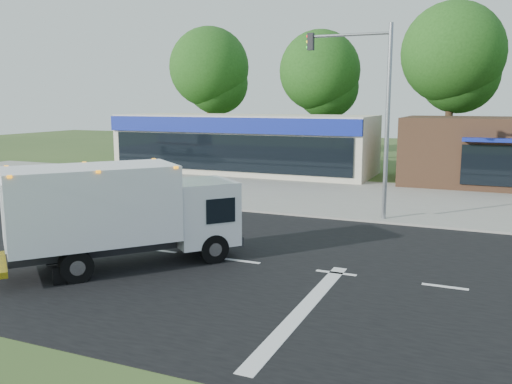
{
  "coord_description": "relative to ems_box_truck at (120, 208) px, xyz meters",
  "views": [
    {
      "loc": [
        6.82,
        -14.8,
        4.94
      ],
      "look_at": [
        -0.79,
        2.91,
        1.7
      ],
      "focal_mm": 38.0,
      "sensor_mm": 36.0,
      "label": 1
    }
  ],
  "objects": [
    {
      "name": "ems_box_truck",
      "position": [
        0.0,
        0.0,
        0.0
      ],
      "size": [
        6.18,
        6.74,
        3.11
      ],
      "rotation": [
        0.0,
        0.0,
        0.87
      ],
      "color": "black",
      "rests_on": "ground"
    },
    {
      "name": "brown_storefront",
      "position": [
        10.14,
        21.88,
        0.21
      ],
      "size": [
        10.0,
        6.7,
        4.0
      ],
      "color": "#382316",
      "rests_on": "ground"
    },
    {
      "name": "ground",
      "position": [
        3.14,
        1.9,
        -1.79
      ],
      "size": [
        120.0,
        120.0,
        0.0
      ],
      "primitive_type": "plane",
      "color": "#385123",
      "rests_on": "ground"
    },
    {
      "name": "sidewalk",
      "position": [
        3.14,
        10.1,
        -1.73
      ],
      "size": [
        60.0,
        2.4,
        0.12
      ],
      "primitive_type": "cube",
      "color": "gray",
      "rests_on": "ground"
    },
    {
      "name": "parking_apron",
      "position": [
        3.14,
        15.9,
        -1.78
      ],
      "size": [
        60.0,
        9.0,
        0.02
      ],
      "primitive_type": "cube",
      "color": "gray",
      "rests_on": "ground"
    },
    {
      "name": "traffic_signal_pole",
      "position": [
        5.49,
        9.5,
        3.13
      ],
      "size": [
        3.51,
        0.25,
        8.0
      ],
      "color": "gray",
      "rests_on": "ground"
    },
    {
      "name": "retail_strip_mall",
      "position": [
        -5.86,
        21.83,
        0.22
      ],
      "size": [
        18.0,
        6.2,
        4.0
      ],
      "color": "beige",
      "rests_on": "ground"
    },
    {
      "name": "emergency_worker",
      "position": [
        -3.58,
        0.59,
        -0.93
      ],
      "size": [
        0.68,
        0.71,
        1.75
      ],
      "rotation": [
        0.0,
        0.0,
        0.9
      ],
      "color": "#CBB987",
      "rests_on": "ground"
    },
    {
      "name": "road_asphalt",
      "position": [
        3.14,
        1.9,
        -1.79
      ],
      "size": [
        60.0,
        14.0,
        0.02
      ],
      "primitive_type": "cube",
      "color": "black",
      "rests_on": "ground"
    },
    {
      "name": "background_trees",
      "position": [
        2.29,
        30.07,
        5.59
      ],
      "size": [
        36.77,
        7.39,
        12.1
      ],
      "color": "#332114",
      "rests_on": "ground"
    },
    {
      "name": "lane_markings",
      "position": [
        4.49,
        0.55,
        -1.77
      ],
      "size": [
        55.2,
        7.0,
        0.01
      ],
      "color": "silver",
      "rests_on": "road_asphalt"
    }
  ]
}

